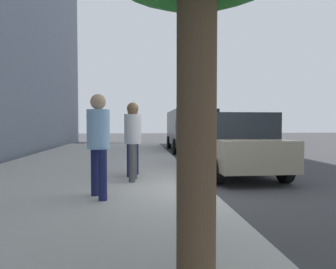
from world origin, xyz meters
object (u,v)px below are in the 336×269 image
Objects in this scene: parking_officer at (133,134)px; parked_sedan_near at (234,144)px; parked_van_far at (189,128)px; pedestrian_at_meter at (133,134)px; parking_meter at (179,137)px; pedestrian_bystander at (98,136)px.

parking_officer reaches higher than parked_sedan_near.
parked_van_far is (8.18, -2.94, 0.05)m from parking_officer.
pedestrian_at_meter reaches higher than parked_sedan_near.
parking_meter is 1.27m from parking_officer.
parked_van_far is (7.37, -0.00, 0.36)m from parked_sedan_near.
parking_officer is 8.69m from parked_van_far.
parking_meter is 2.28m from pedestrian_bystander.
pedestrian_at_meter is at bearing 42.70° from pedestrian_bystander.
parking_officer is at bearing 105.41° from parked_sedan_near.
parking_officer is (0.67, 0.01, -0.03)m from pedestrian_at_meter.
pedestrian_at_meter reaches higher than parking_meter.
parking_officer is at bearing 96.92° from pedestrian_at_meter.
pedestrian_at_meter reaches higher than parking_officer.
parked_van_far is at bearing -11.79° from parking_meter.
parked_van_far is at bearing 92.20° from parking_officer.
parked_van_far reaches higher than pedestrian_at_meter.
parked_van_far reaches higher than parked_sedan_near.
pedestrian_bystander reaches higher than parked_sedan_near.
pedestrian_at_meter is 9.32m from parked_van_far.
parked_sedan_near reaches higher than parking_meter.
pedestrian_bystander is (-1.55, 1.66, 0.09)m from parking_meter.
parked_van_far reaches higher than parking_meter.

